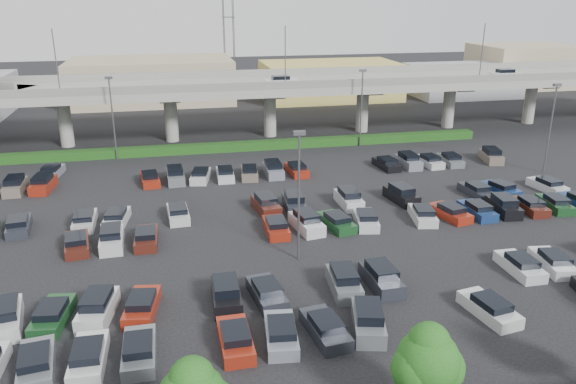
% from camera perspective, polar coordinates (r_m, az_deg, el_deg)
% --- Properties ---
extents(ground, '(280.00, 280.00, 0.00)m').
position_cam_1_polar(ground, '(51.55, -0.94, -2.94)').
color(ground, black).
extents(overpass, '(150.00, 13.00, 15.80)m').
position_cam_1_polar(overpass, '(80.23, -5.60, 10.33)').
color(overpass, gray).
rests_on(overpass, ground).
extents(hedge, '(66.00, 1.60, 1.10)m').
position_cam_1_polar(hedge, '(74.82, -4.65, 4.66)').
color(hedge, '#103811').
rests_on(hedge, ground).
extents(tree_row, '(65.07, 3.66, 5.94)m').
position_cam_1_polar(tree_row, '(27.71, 11.65, -16.75)').
color(tree_row, '#332316').
rests_on(tree_row, ground).
extents(parked_cars, '(62.99, 41.66, 1.67)m').
position_cam_1_polar(parked_cars, '(47.79, -1.31, -4.02)').
color(parked_cars, silver).
rests_on(parked_cars, ground).
extents(light_poles, '(66.90, 48.38, 10.30)m').
position_cam_1_polar(light_poles, '(50.82, -6.00, 4.06)').
color(light_poles, '#4E4E53').
rests_on(light_poles, ground).
extents(distant_buildings, '(138.00, 24.00, 9.00)m').
position_cam_1_polar(distant_buildings, '(111.81, -0.83, 11.36)').
color(distant_buildings, gray).
rests_on(distant_buildings, ground).
extents(comm_tower, '(2.40, 2.40, 30.00)m').
position_cam_1_polar(comm_tower, '(121.52, -6.10, 17.54)').
color(comm_tower, '#4E4E53').
rests_on(comm_tower, ground).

